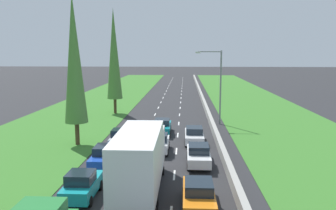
{
  "coord_description": "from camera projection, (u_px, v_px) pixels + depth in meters",
  "views": [
    {
      "loc": [
        2.46,
        -2.37,
        8.74
      ],
      "look_at": [
        -0.31,
        53.27,
        0.11
      ],
      "focal_mm": 36.28,
      "sensor_mm": 36.0,
      "label": 1
    }
  ],
  "objects": [
    {
      "name": "ground_plane",
      "position": [
        171.0,
        100.0,
        63.02
      ],
      "size": [
        300.0,
        300.0,
        0.0
      ],
      "primitive_type": "plane",
      "color": "#28282B",
      "rests_on": "ground"
    },
    {
      "name": "grass_verge_left",
      "position": [
        104.0,
        99.0,
        63.63
      ],
      "size": [
        14.0,
        140.0,
        0.04
      ],
      "primitive_type": "cube",
      "color": "#387528",
      "rests_on": "ground"
    },
    {
      "name": "grass_verge_right",
      "position": [
        249.0,
        100.0,
        62.31
      ],
      "size": [
        14.0,
        140.0,
        0.04
      ],
      "primitive_type": "cube",
      "color": "#387528",
      "rests_on": "ground"
    },
    {
      "name": "median_barrier",
      "position": [
        202.0,
        98.0,
        62.67
      ],
      "size": [
        0.44,
        120.0,
        0.85
      ],
      "primitive_type": "cube",
      "color": "#9E9B93",
      "rests_on": "ground"
    },
    {
      "name": "lane_markings",
      "position": [
        171.0,
        100.0,
        63.01
      ],
      "size": [
        3.64,
        116.0,
        0.01
      ],
      "color": "white",
      "rests_on": "ground"
    },
    {
      "name": "teal_hatchback_left_lane",
      "position": [
        82.0,
        185.0,
        20.45
      ],
      "size": [
        1.74,
        3.9,
        1.72
      ],
      "color": "teal",
      "rests_on": "ground"
    },
    {
      "name": "blue_sedan_left_lane",
      "position": [
        106.0,
        156.0,
        26.33
      ],
      "size": [
        1.82,
        4.5,
        1.64
      ],
      "color": "#1E47B7",
      "rests_on": "ground"
    },
    {
      "name": "silver_hatchback_left_lane",
      "position": [
        121.0,
        138.0,
        31.68
      ],
      "size": [
        1.74,
        3.9,
        1.72
      ],
      "color": "silver",
      "rests_on": "ground"
    },
    {
      "name": "white_box_truck_centre_lane",
      "position": [
        140.0,
        161.0,
        20.72
      ],
      "size": [
        2.46,
        9.4,
        4.18
      ],
      "color": "black",
      "rests_on": "ground"
    },
    {
      "name": "orange_sedan_right_lane",
      "position": [
        199.0,
        195.0,
        19.12
      ],
      "size": [
        1.82,
        4.5,
        1.64
      ],
      "color": "orange",
      "rests_on": "ground"
    },
    {
      "name": "white_hatchback_centre_lane",
      "position": [
        159.0,
        143.0,
        29.95
      ],
      "size": [
        1.74,
        3.9,
        1.72
      ],
      "color": "white",
      "rests_on": "ground"
    },
    {
      "name": "teal_sedan_centre_lane",
      "position": [
        162.0,
        126.0,
        36.78
      ],
      "size": [
        1.82,
        4.5,
        1.64
      ],
      "color": "teal",
      "rests_on": "ground"
    },
    {
      "name": "white_sedan_right_lane",
      "position": [
        198.0,
        154.0,
        26.65
      ],
      "size": [
        1.82,
        4.5,
        1.64
      ],
      "color": "white",
      "rests_on": "ground"
    },
    {
      "name": "white_sedan_right_lane_fourth",
      "position": [
        194.0,
        135.0,
        32.89
      ],
      "size": [
        1.82,
        4.5,
        1.64
      ],
      "color": "white",
      "rests_on": "ground"
    },
    {
      "name": "poplar_tree_second",
      "position": [
        74.0,
        59.0,
        31.26
      ],
      "size": [
        2.15,
        2.15,
        14.12
      ],
      "color": "#4C3823",
      "rests_on": "ground"
    },
    {
      "name": "poplar_tree_third",
      "position": [
        114.0,
        54.0,
        47.88
      ],
      "size": [
        2.17,
        2.17,
        14.91
      ],
      "color": "#4C3823",
      "rests_on": "ground"
    },
    {
      "name": "street_light_mast",
      "position": [
        218.0,
        82.0,
        41.09
      ],
      "size": [
        3.2,
        0.28,
        9.0
      ],
      "color": "gray",
      "rests_on": "ground"
    }
  ]
}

